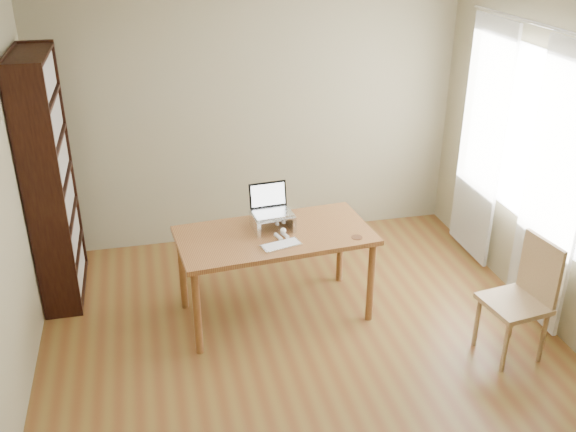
{
  "coord_description": "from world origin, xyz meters",
  "views": [
    {
      "loc": [
        -1.04,
        -3.62,
        3.07
      ],
      "look_at": [
        -0.02,
        0.76,
        0.9
      ],
      "focal_mm": 40.0,
      "sensor_mm": 36.0,
      "label": 1
    }
  ],
  "objects_px": {
    "desk": "(275,243)",
    "chair": "(524,295)",
    "cat": "(271,220)",
    "bookshelf": "(50,181)",
    "keyboard": "(281,245)",
    "laptop": "(271,205)"
  },
  "relations": [
    {
      "from": "desk",
      "to": "chair",
      "type": "distance_m",
      "value": 1.91
    },
    {
      "from": "desk",
      "to": "cat",
      "type": "relative_size",
      "value": 3.28
    },
    {
      "from": "bookshelf",
      "to": "keyboard",
      "type": "distance_m",
      "value": 2.0
    },
    {
      "from": "desk",
      "to": "chair",
      "type": "bearing_deg",
      "value": -33.84
    },
    {
      "from": "bookshelf",
      "to": "cat",
      "type": "height_order",
      "value": "bookshelf"
    },
    {
      "from": "bookshelf",
      "to": "keyboard",
      "type": "xyz_separation_m",
      "value": [
        1.72,
        -0.99,
        -0.29
      ]
    },
    {
      "from": "chair",
      "to": "cat",
      "type": "bearing_deg",
      "value": 140.47
    },
    {
      "from": "keyboard",
      "to": "laptop",
      "type": "bearing_deg",
      "value": 76.5
    },
    {
      "from": "bookshelf",
      "to": "keyboard",
      "type": "bearing_deg",
      "value": -30.02
    },
    {
      "from": "keyboard",
      "to": "chair",
      "type": "xyz_separation_m",
      "value": [
        1.67,
        -0.7,
        -0.25
      ]
    },
    {
      "from": "desk",
      "to": "chair",
      "type": "xyz_separation_m",
      "value": [
        1.67,
        -0.92,
        -0.16
      ]
    },
    {
      "from": "cat",
      "to": "chair",
      "type": "bearing_deg",
      "value": -47.62
    },
    {
      "from": "bookshelf",
      "to": "desk",
      "type": "relative_size",
      "value": 1.32
    },
    {
      "from": "bookshelf",
      "to": "cat",
      "type": "distance_m",
      "value": 1.85
    },
    {
      "from": "keyboard",
      "to": "cat",
      "type": "bearing_deg",
      "value": 77.06
    },
    {
      "from": "desk",
      "to": "chair",
      "type": "height_order",
      "value": "chair"
    },
    {
      "from": "desk",
      "to": "chair",
      "type": "relative_size",
      "value": 1.7
    },
    {
      "from": "laptop",
      "to": "keyboard",
      "type": "bearing_deg",
      "value": -94.6
    },
    {
      "from": "laptop",
      "to": "chair",
      "type": "height_order",
      "value": "laptop"
    },
    {
      "from": "desk",
      "to": "keyboard",
      "type": "distance_m",
      "value": 0.24
    },
    {
      "from": "desk",
      "to": "cat",
      "type": "height_order",
      "value": "cat"
    },
    {
      "from": "bookshelf",
      "to": "laptop",
      "type": "distance_m",
      "value": 1.83
    }
  ]
}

